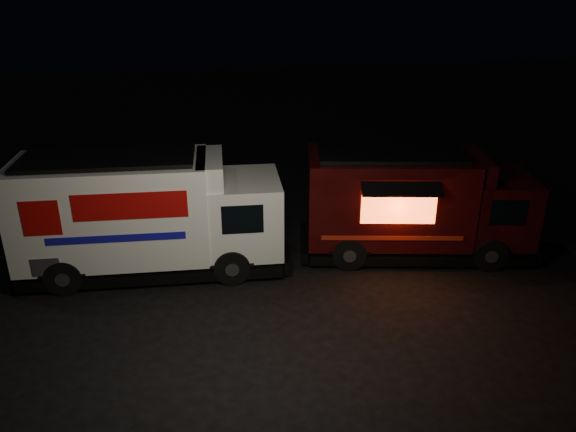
# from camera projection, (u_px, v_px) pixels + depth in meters

# --- Properties ---
(ground) EXTENTS (80.00, 80.00, 0.00)m
(ground) POSITION_uv_depth(u_px,v_px,m) (269.00, 291.00, 15.21)
(ground) COLOR black
(ground) RESTS_ON ground
(white_truck) EXTENTS (7.68, 2.83, 3.44)m
(white_truck) POSITION_uv_depth(u_px,v_px,m) (152.00, 214.00, 15.73)
(white_truck) COLOR white
(white_truck) RESTS_ON ground
(red_truck) EXTENTS (7.26, 3.66, 3.23)m
(red_truck) POSITION_uv_depth(u_px,v_px,m) (417.00, 203.00, 16.75)
(red_truck) COLOR #34090A
(red_truck) RESTS_ON ground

